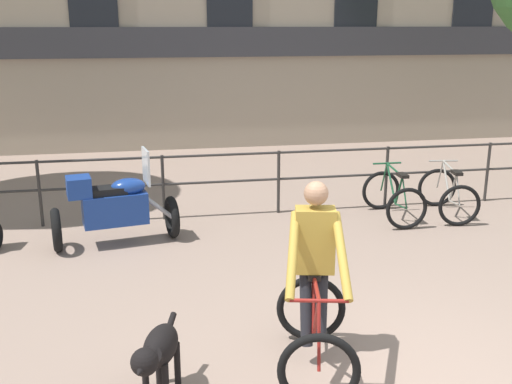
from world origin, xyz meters
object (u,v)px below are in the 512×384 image
(parked_bicycle_mid_left, at_px, (448,195))
(dog, at_px, (157,352))
(parked_bicycle_near_lamp, at_px, (393,198))
(parked_motorcycle, at_px, (114,207))
(cyclist_with_bike, at_px, (315,287))

(parked_bicycle_mid_left, bearing_deg, dog, 49.61)
(dog, height_order, parked_bicycle_near_lamp, parked_bicycle_near_lamp)
(parked_bicycle_near_lamp, xyz_separation_m, parked_bicycle_mid_left, (0.94, 0.00, 0.00))
(dog, height_order, parked_motorcycle, parked_motorcycle)
(cyclist_with_bike, distance_m, dog, 1.49)
(cyclist_with_bike, bearing_deg, parked_bicycle_mid_left, 61.28)
(cyclist_with_bike, height_order, dog, cyclist_with_bike)
(dog, bearing_deg, cyclist_with_bike, 33.06)
(dog, xyz_separation_m, parked_bicycle_mid_left, (4.77, 4.21, -0.11))
(parked_motorcycle, bearing_deg, cyclist_with_bike, -161.53)
(cyclist_with_bike, distance_m, parked_motorcycle, 4.00)
(cyclist_with_bike, relative_size, parked_motorcycle, 0.94)
(parked_bicycle_mid_left, bearing_deg, parked_bicycle_near_lamp, 8.21)
(dog, distance_m, parked_motorcycle, 3.88)
(cyclist_with_bike, xyz_separation_m, dog, (-1.42, -0.35, -0.30))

